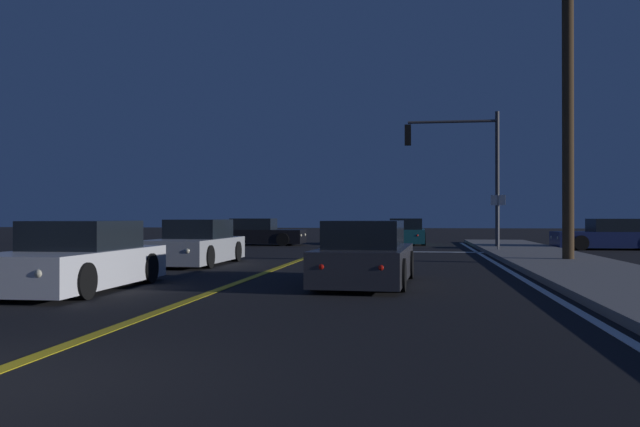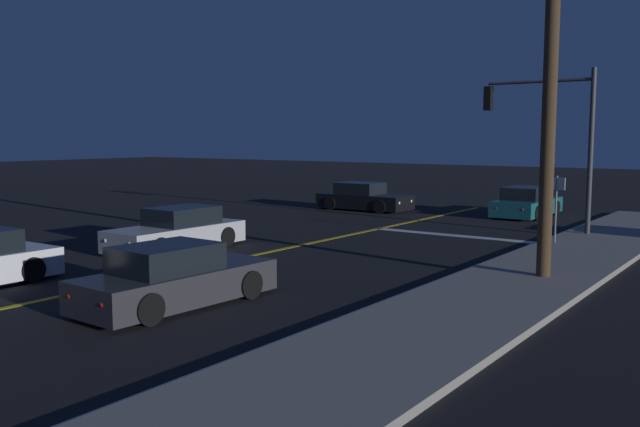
{
  "view_description": "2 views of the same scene",
  "coord_description": "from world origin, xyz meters",
  "px_view_note": "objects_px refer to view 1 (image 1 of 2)",
  "views": [
    {
      "loc": [
        3.81,
        -4.83,
        1.42
      ],
      "look_at": [
        -0.36,
        23.53,
        1.57
      ],
      "focal_mm": 37.08,
      "sensor_mm": 36.0,
      "label": 1
    },
    {
      "loc": [
        13.57,
        -0.8,
        3.59
      ],
      "look_at": [
        1.38,
        16.24,
        1.23
      ],
      "focal_mm": 38.55,
      "sensor_mm": 36.0,
      "label": 2
    }
  ],
  "objects_px": {
    "car_mid_block_white": "(77,260)",
    "car_far_approaching_black": "(258,233)",
    "street_sign_corner": "(498,213)",
    "car_following_oncoming_teal": "(406,233)",
    "car_side_waiting_navy": "(611,236)",
    "traffic_signal_near_right": "(464,158)",
    "car_parked_curb_charcoal": "(366,257)",
    "utility_pole_right": "(568,91)",
    "car_distant_tail_silver": "(197,245)"
  },
  "relations": [
    {
      "from": "car_parked_curb_charcoal",
      "to": "car_side_waiting_navy",
      "type": "distance_m",
      "value": 18.83
    },
    {
      "from": "car_following_oncoming_teal",
      "to": "car_side_waiting_navy",
      "type": "distance_m",
      "value": 9.84
    },
    {
      "from": "car_far_approaching_black",
      "to": "car_parked_curb_charcoal",
      "type": "bearing_deg",
      "value": 20.37
    },
    {
      "from": "car_following_oncoming_teal",
      "to": "traffic_signal_near_right",
      "type": "xyz_separation_m",
      "value": [
        2.56,
        -5.19,
        3.4
      ]
    },
    {
      "from": "car_parked_curb_charcoal",
      "to": "car_distant_tail_silver",
      "type": "bearing_deg",
      "value": 139.25
    },
    {
      "from": "street_sign_corner",
      "to": "car_following_oncoming_teal",
      "type": "bearing_deg",
      "value": 114.7
    },
    {
      "from": "street_sign_corner",
      "to": "car_far_approaching_black",
      "type": "bearing_deg",
      "value": 151.55
    },
    {
      "from": "utility_pole_right",
      "to": "street_sign_corner",
      "type": "distance_m",
      "value": 6.81
    },
    {
      "from": "car_side_waiting_navy",
      "to": "car_far_approaching_black",
      "type": "height_order",
      "value": "same"
    },
    {
      "from": "traffic_signal_near_right",
      "to": "utility_pole_right",
      "type": "distance_m",
      "value": 8.83
    },
    {
      "from": "traffic_signal_near_right",
      "to": "utility_pole_right",
      "type": "height_order",
      "value": "utility_pole_right"
    },
    {
      "from": "car_side_waiting_navy",
      "to": "car_mid_block_white",
      "type": "bearing_deg",
      "value": 137.9
    },
    {
      "from": "car_following_oncoming_teal",
      "to": "utility_pole_right",
      "type": "height_order",
      "value": "utility_pole_right"
    },
    {
      "from": "car_mid_block_white",
      "to": "car_side_waiting_navy",
      "type": "bearing_deg",
      "value": -130.24
    },
    {
      "from": "traffic_signal_near_right",
      "to": "street_sign_corner",
      "type": "relative_size",
      "value": 2.57
    },
    {
      "from": "utility_pole_right",
      "to": "street_sign_corner",
      "type": "relative_size",
      "value": 4.37
    },
    {
      "from": "car_parked_curb_charcoal",
      "to": "car_far_approaching_black",
      "type": "relative_size",
      "value": 0.99
    },
    {
      "from": "car_parked_curb_charcoal",
      "to": "car_distant_tail_silver",
      "type": "relative_size",
      "value": 0.98
    },
    {
      "from": "car_side_waiting_navy",
      "to": "utility_pole_right",
      "type": "bearing_deg",
      "value": 155.12
    },
    {
      "from": "car_mid_block_white",
      "to": "utility_pole_right",
      "type": "bearing_deg",
      "value": -142.4
    },
    {
      "from": "street_sign_corner",
      "to": "car_parked_curb_charcoal",
      "type": "bearing_deg",
      "value": -108.48
    },
    {
      "from": "street_sign_corner",
      "to": "car_side_waiting_navy",
      "type": "bearing_deg",
      "value": 35.8
    },
    {
      "from": "car_side_waiting_navy",
      "to": "traffic_signal_near_right",
      "type": "height_order",
      "value": "traffic_signal_near_right"
    },
    {
      "from": "car_side_waiting_navy",
      "to": "car_far_approaching_black",
      "type": "distance_m",
      "value": 16.43
    },
    {
      "from": "car_distant_tail_silver",
      "to": "utility_pole_right",
      "type": "bearing_deg",
      "value": -170.49
    },
    {
      "from": "car_mid_block_white",
      "to": "car_side_waiting_navy",
      "type": "xyz_separation_m",
      "value": [
        14.89,
        18.13,
        -0.0
      ]
    },
    {
      "from": "car_parked_curb_charcoal",
      "to": "traffic_signal_near_right",
      "type": "relative_size",
      "value": 0.76
    },
    {
      "from": "car_distant_tail_silver",
      "to": "car_far_approaching_black",
      "type": "relative_size",
      "value": 1.01
    },
    {
      "from": "car_far_approaching_black",
      "to": "traffic_signal_near_right",
      "type": "relative_size",
      "value": 0.77
    },
    {
      "from": "car_far_approaching_black",
      "to": "street_sign_corner",
      "type": "bearing_deg",
      "value": 61.61
    },
    {
      "from": "car_side_waiting_navy",
      "to": "traffic_signal_near_right",
      "type": "distance_m",
      "value": 7.24
    },
    {
      "from": "car_following_oncoming_teal",
      "to": "traffic_signal_near_right",
      "type": "height_order",
      "value": "traffic_signal_near_right"
    },
    {
      "from": "car_mid_block_white",
      "to": "utility_pole_right",
      "type": "distance_m",
      "value": 14.89
    },
    {
      "from": "car_far_approaching_black",
      "to": "street_sign_corner",
      "type": "relative_size",
      "value": 1.97
    },
    {
      "from": "car_mid_block_white",
      "to": "car_far_approaching_black",
      "type": "distance_m",
      "value": 20.42
    },
    {
      "from": "car_distant_tail_silver",
      "to": "car_far_approaching_black",
      "type": "height_order",
      "value": "same"
    },
    {
      "from": "car_far_approaching_black",
      "to": "utility_pole_right",
      "type": "relative_size",
      "value": 0.45
    },
    {
      "from": "car_mid_block_white",
      "to": "car_parked_curb_charcoal",
      "type": "distance_m",
      "value": 5.78
    },
    {
      "from": "car_mid_block_white",
      "to": "car_following_oncoming_teal",
      "type": "xyz_separation_m",
      "value": [
        6.01,
        22.37,
        -0.0
      ]
    },
    {
      "from": "car_side_waiting_navy",
      "to": "car_far_approaching_black",
      "type": "bearing_deg",
      "value": 79.44
    },
    {
      "from": "car_parked_curb_charcoal",
      "to": "utility_pole_right",
      "type": "height_order",
      "value": "utility_pole_right"
    },
    {
      "from": "car_far_approaching_black",
      "to": "car_distant_tail_silver",
      "type": "bearing_deg",
      "value": 6.1
    },
    {
      "from": "car_parked_curb_charcoal",
      "to": "street_sign_corner",
      "type": "height_order",
      "value": "street_sign_corner"
    },
    {
      "from": "car_parked_curb_charcoal",
      "to": "car_mid_block_white",
      "type": "bearing_deg",
      "value": -159.19
    },
    {
      "from": "car_distant_tail_silver",
      "to": "car_side_waiting_navy",
      "type": "bearing_deg",
      "value": -143.03
    },
    {
      "from": "car_parked_curb_charcoal",
      "to": "car_following_oncoming_teal",
      "type": "bearing_deg",
      "value": 91.07
    },
    {
      "from": "car_side_waiting_navy",
      "to": "car_far_approaching_black",
      "type": "xyz_separation_m",
      "value": [
        -16.27,
        2.25,
        0.0
      ]
    },
    {
      "from": "car_following_oncoming_teal",
      "to": "car_side_waiting_navy",
      "type": "height_order",
      "value": "same"
    },
    {
      "from": "car_mid_block_white",
      "to": "street_sign_corner",
      "type": "distance_m",
      "value": 17.36
    },
    {
      "from": "car_mid_block_white",
      "to": "traffic_signal_near_right",
      "type": "bearing_deg",
      "value": -117.36
    }
  ]
}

